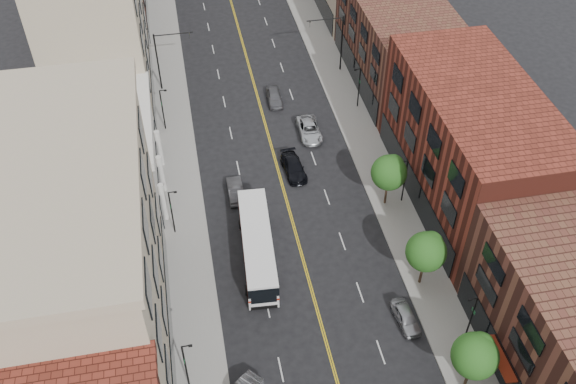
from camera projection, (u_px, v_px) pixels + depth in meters
sidewalk_left at (178, 156)px, 67.61m from camera, size 4.00×110.00×0.15m
sidewalk_right at (361, 134)px, 70.41m from camera, size 4.00×110.00×0.15m
bldg_l_tanoffice at (84, 270)px, 44.78m from camera, size 10.00×22.00×18.00m
bldg_l_white at (102, 160)px, 61.08m from camera, size 10.00×14.00×8.00m
bldg_l_far_a at (96, 26)px, 69.81m from camera, size 10.00×20.00×18.00m
bldg_r_mid at (471, 146)px, 59.46m from camera, size 10.00×22.00×12.00m
bldg_r_far_a at (398, 42)px, 75.17m from camera, size 10.00×20.00×10.00m
tree_r_1 at (476, 354)px, 45.43m from camera, size 3.40×3.40×5.59m
tree_r_2 at (427, 250)px, 52.58m from camera, size 3.40×3.40×5.59m
tree_r_3 at (390, 171)px, 59.73m from camera, size 3.40×3.40×5.59m
lamp_l_1 at (186, 364)px, 46.18m from camera, size 0.81×0.55×5.05m
lamp_l_2 at (172, 210)px, 57.63m from camera, size 0.81×0.55×5.05m
lamp_l_3 at (163, 108)px, 69.07m from camera, size 0.81×0.55×5.05m
lamp_r_1 at (471, 316)px, 49.25m from camera, size 0.81×0.55×5.05m
lamp_r_2 at (404, 179)px, 60.69m from camera, size 0.81×0.55×5.05m
lamp_r_3 at (359, 86)px, 72.13m from camera, size 0.81×0.55×5.05m
signal_mast_left at (163, 55)px, 73.74m from camera, size 4.49×0.18×7.20m
signal_mast_right at (336, 37)px, 76.61m from camera, size 4.49×0.18×7.20m
city_bus at (257, 245)px, 56.22m from camera, size 3.39×11.82×3.00m
car_parked_far at (406, 317)px, 51.95m from camera, size 1.85×3.89×1.28m
car_lane_behind at (235, 190)px, 62.92m from camera, size 1.47×4.13×1.36m
car_lane_a at (294, 167)px, 65.39m from camera, size 2.29×4.87×1.37m
car_lane_b at (309, 130)px, 69.94m from camera, size 2.38×5.04×1.39m
car_lane_c at (274, 97)px, 74.49m from camera, size 1.81×4.14×1.39m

